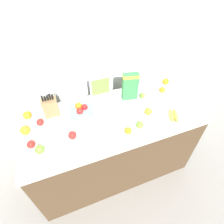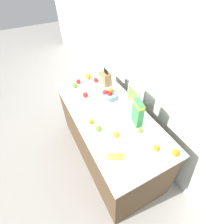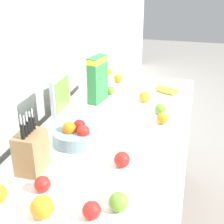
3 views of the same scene
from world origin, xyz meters
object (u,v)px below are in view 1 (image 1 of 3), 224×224
apple_rear (31,144)px  orange_mid_right (148,111)px  apple_middle (140,125)px  fruit_bowl (81,110)px  small_monitor (100,87)px  orange_front_left (27,115)px  orange_front_right (25,130)px  orange_by_cereal (162,90)px  orange_front_center (166,81)px  apple_by_knife_block (40,122)px  apple_front (142,96)px  knife_block (50,107)px  apple_leftmost (72,135)px  cereal_box (130,86)px  apple_near_bananas (40,150)px  orange_back_center (128,131)px  banana_bunch (174,115)px

apple_rear → orange_mid_right: bearing=-0.1°
apple_middle → fruit_bowl: bearing=140.5°
small_monitor → orange_front_left: small_monitor is taller
orange_front_right → apple_rear: bearing=-76.8°
small_monitor → orange_by_cereal: bearing=-14.2°
orange_front_center → apple_by_knife_block: bearing=-174.0°
apple_front → orange_front_left: bearing=174.3°
knife_block → apple_leftmost: size_ratio=3.99×
orange_by_cereal → orange_front_right: bearing=-176.4°
cereal_box → apple_near_bananas: (-1.03, -0.40, -0.14)m
small_monitor → orange_front_right: (-0.83, -0.28, -0.10)m
small_monitor → apple_middle: size_ratio=3.76×
cereal_box → orange_front_center: 0.58m
small_monitor → apple_leftmost: size_ratio=3.53×
orange_by_cereal → apple_rear: bearing=-169.6°
apple_rear → orange_front_center: orange_front_center is taller
apple_near_bananas → apple_rear: bearing=127.7°
apple_front → knife_block: bearing=174.7°
apple_front → orange_mid_right: size_ratio=0.83×
cereal_box → orange_back_center: (-0.24, -0.48, -0.14)m
cereal_box → apple_rear: cereal_box is taller
apple_front → orange_mid_right: (-0.07, -0.27, 0.01)m
apple_rear → orange_front_left: size_ratio=0.84×
apple_middle → orange_front_center: orange_front_center is taller
orange_back_center → orange_front_left: 1.03m
orange_front_right → apple_middle: bearing=-16.9°
fruit_bowl → apple_by_knife_block: size_ratio=3.55×
knife_block → orange_by_cereal: size_ratio=4.33×
cereal_box → banana_bunch: (0.29, -0.45, -0.15)m
apple_leftmost → orange_back_center: 0.51m
orange_back_center → orange_front_right: (-0.90, 0.34, 0.01)m
fruit_bowl → banana_bunch: 0.96m
apple_middle → knife_block: bearing=147.2°
cereal_box → orange_back_center: bearing=-105.0°
apple_by_knife_block → apple_rear: same height
apple_front → apple_middle: bearing=-121.4°
orange_mid_right → orange_front_left: orange_front_left is taller
knife_block → apple_rear: 0.43m
apple_middle → apple_rear: same height
cereal_box → banana_bunch: size_ratio=1.52×
fruit_bowl → orange_front_center: fruit_bowl is taller
orange_mid_right → apple_by_knife_block: bearing=166.9°
banana_bunch → orange_front_right: bearing=167.7°
knife_block → cereal_box: cereal_box is taller
apple_near_bananas → orange_front_right: 0.29m
apple_rear → orange_front_left: (-0.02, 0.39, 0.01)m
orange_mid_right → orange_front_left: size_ratio=0.92×
apple_middle → orange_mid_right: (0.17, 0.13, 0.00)m
apple_by_knife_block → orange_by_cereal: (1.42, 0.03, 0.00)m
apple_by_knife_block → apple_leftmost: bearing=-46.9°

